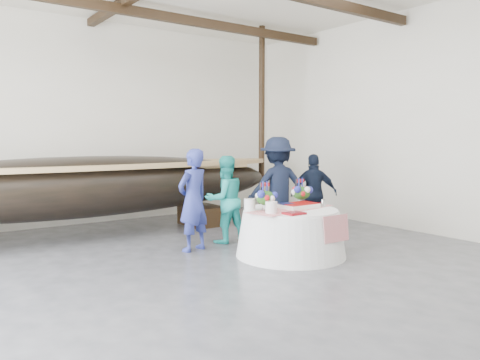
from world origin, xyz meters
TOP-DOWN VIEW (x-y plane):
  - floor at (0.00, 0.00)m, footprint 10.00×12.00m
  - wall_back at (0.00, 6.00)m, footprint 10.00×0.02m
  - wall_right at (5.00, 0.00)m, footprint 0.02×12.00m
  - longboat_display at (-0.66, 4.33)m, footprint 8.34×1.67m
  - banquet_table at (1.58, 1.14)m, footprint 1.76×1.76m
  - tabletop_items at (1.57, 1.28)m, footprint 1.70×0.97m
  - guest_woman_blue at (0.48, 2.37)m, footprint 0.72×0.57m
  - guest_woman_teal at (1.27, 2.57)m, footprint 0.82×0.67m
  - guest_man_left at (2.42, 2.46)m, footprint 1.39×1.04m
  - guest_man_right at (3.20, 2.26)m, footprint 0.99×0.84m

SIDE VIEW (x-z plane):
  - floor at x=0.00m, z-range -0.01..0.01m
  - banquet_table at x=1.58m, z-range 0.00..0.76m
  - guest_woman_teal at x=1.27m, z-range 0.00..1.58m
  - guest_man_right at x=3.20m, z-range 0.00..1.58m
  - guest_woman_blue at x=0.48m, z-range 0.00..1.72m
  - tabletop_items at x=1.57m, z-range 0.71..1.11m
  - guest_man_left at x=2.42m, z-range 0.00..1.92m
  - longboat_display at x=-0.66m, z-range 0.22..1.78m
  - wall_back at x=0.00m, z-range 0.00..4.50m
  - wall_right at x=5.00m, z-range 0.00..4.50m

